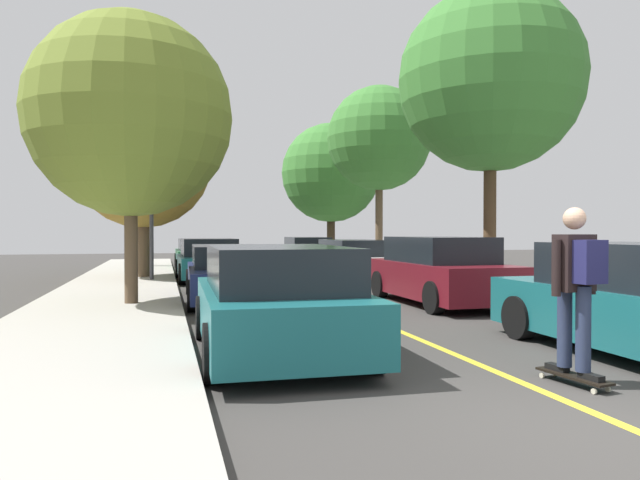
# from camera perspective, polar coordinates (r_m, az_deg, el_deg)

# --- Properties ---
(ground) EXTENTS (80.00, 80.00, 0.00)m
(ground) POSITION_cam_1_polar(r_m,az_deg,el_deg) (5.58, 27.67, -15.85)
(ground) COLOR #3D3A38
(center_line) EXTENTS (0.12, 39.20, 0.01)m
(center_line) POSITION_cam_1_polar(r_m,az_deg,el_deg) (8.86, 9.54, -9.51)
(center_line) COLOR gold
(center_line) RESTS_ON ground
(parked_car_left_nearest) EXTENTS (2.05, 4.05, 1.40)m
(parked_car_left_nearest) POSITION_cam_1_polar(r_m,az_deg,el_deg) (7.58, -4.30, -5.93)
(parked_car_left_nearest) COLOR #196066
(parked_car_left_nearest) RESTS_ON ground
(parked_car_left_near) EXTENTS (1.94, 4.74, 1.27)m
(parked_car_left_near) POSITION_cam_1_polar(r_m,az_deg,el_deg) (13.53, -9.10, -3.24)
(parked_car_left_near) COLOR navy
(parked_car_left_near) RESTS_ON ground
(parked_car_left_far) EXTENTS (2.03, 4.11, 1.36)m
(parked_car_left_far) POSITION_cam_1_polar(r_m,az_deg,el_deg) (19.16, -10.89, -1.96)
(parked_car_left_far) COLOR #196066
(parked_car_left_far) RESTS_ON ground
(parked_car_left_farthest) EXTENTS (1.87, 4.61, 1.29)m
(parked_car_left_farthest) POSITION_cam_1_polar(r_m,az_deg,el_deg) (24.58, -11.83, -1.38)
(parked_car_left_farthest) COLOR #1E5B33
(parked_car_left_farthest) RESTS_ON ground
(parked_car_right_near) EXTENTS (1.89, 4.30, 1.47)m
(parked_car_right_near) POSITION_cam_1_polar(r_m,az_deg,el_deg) (13.06, 11.61, -3.02)
(parked_car_right_near) COLOR maroon
(parked_car_right_near) RESTS_ON ground
(parked_car_right_far) EXTENTS (1.98, 4.53, 1.33)m
(parked_car_right_far) POSITION_cam_1_polar(r_m,az_deg,el_deg) (18.51, 3.37, -2.05)
(parked_car_right_far) COLOR white
(parked_car_right_far) RESTS_ON ground
(parked_car_right_farthest) EXTENTS (1.99, 4.24, 1.35)m
(parked_car_right_farthest) POSITION_cam_1_polar(r_m,az_deg,el_deg) (24.50, -1.27, -1.31)
(parked_car_right_farthest) COLOR #38383D
(parked_car_right_farthest) RESTS_ON ground
(street_tree_left_nearest) EXTENTS (4.10, 4.10, 5.85)m
(street_tree_left_nearest) POSITION_cam_1_polar(r_m,az_deg,el_deg) (12.60, -18.09, 11.50)
(street_tree_left_nearest) COLOR brown
(street_tree_left_nearest) RESTS_ON sidewalk_left
(street_tree_left_near) EXTENTS (4.41, 4.41, 5.97)m
(street_tree_left_near) POSITION_cam_1_polar(r_m,az_deg,el_deg) (19.64, -17.01, 7.54)
(street_tree_left_near) COLOR brown
(street_tree_left_near) RESTS_ON sidewalk_left
(street_tree_left_far) EXTENTS (3.24, 3.24, 6.46)m
(street_tree_left_far) POSITION_cam_1_polar(r_m,az_deg,el_deg) (25.84, -16.57, 8.28)
(street_tree_left_far) COLOR #4C3823
(street_tree_left_far) RESTS_ON sidewalk_left
(street_tree_right_nearest) EXTENTS (4.58, 4.58, 7.52)m
(street_tree_right_nearest) POSITION_cam_1_polar(r_m,az_deg,el_deg) (15.62, 16.36, 14.78)
(street_tree_right_nearest) COLOR #4C3823
(street_tree_right_nearest) RESTS_ON sidewalk_right
(street_tree_right_near) EXTENTS (3.94, 3.94, 6.94)m
(street_tree_right_near) POSITION_cam_1_polar(r_m,az_deg,el_deg) (22.40, 5.82, 9.84)
(street_tree_right_near) COLOR brown
(street_tree_right_near) RESTS_ON sidewalk_right
(street_tree_right_far) EXTENTS (4.80, 4.80, 6.70)m
(street_tree_right_far) POSITION_cam_1_polar(r_m,az_deg,el_deg) (28.46, 1.08, 6.57)
(street_tree_right_far) COLOR #3D2D1E
(street_tree_right_far) RESTS_ON sidewalk_right
(streetlamp) EXTENTS (0.36, 0.24, 5.02)m
(streetlamp) POSITION_cam_1_polar(r_m,az_deg,el_deg) (18.35, -16.21, 5.35)
(streetlamp) COLOR #38383D
(streetlamp) RESTS_ON sidewalk_left
(skateboard) EXTENTS (0.34, 0.86, 0.10)m
(skateboard) POSITION_cam_1_polar(r_m,az_deg,el_deg) (6.73, 23.59, -12.15)
(skateboard) COLOR black
(skateboard) RESTS_ON ground
(skateboarder) EXTENTS (0.59, 0.71, 1.74)m
(skateboarder) POSITION_cam_1_polar(r_m,az_deg,el_deg) (6.56, 23.86, -3.58)
(skateboarder) COLOR black
(skateboarder) RESTS_ON skateboard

